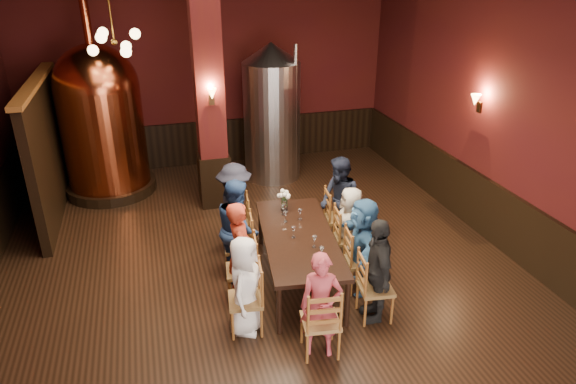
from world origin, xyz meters
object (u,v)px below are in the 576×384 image
object	(u,v)px
dining_table	(299,239)
steel_vessel	(272,113)
person_0	(245,286)
person_1	(241,252)
copper_kettle	(101,119)
person_2	(238,228)
rose_vase	(284,197)

from	to	relation	value
dining_table	steel_vessel	bearing A→B (deg)	88.28
person_0	person_1	world-z (taller)	person_1
copper_kettle	steel_vessel	xyz separation A→B (m)	(3.38, -0.15, -0.09)
dining_table	person_2	world-z (taller)	person_2
person_1	dining_table	bearing A→B (deg)	-66.79
person_0	steel_vessel	size ratio (longest dim) A/B	0.47
dining_table	steel_vessel	world-z (taller)	steel_vessel
person_1	rose_vase	distance (m)	1.40
person_2	steel_vessel	size ratio (longest dim) A/B	0.53
dining_table	copper_kettle	bearing A→B (deg)	130.94
person_0	steel_vessel	world-z (taller)	steel_vessel
person_1	copper_kettle	distance (m)	4.79
person_0	person_2	size ratio (longest dim) A/B	0.87
person_2	rose_vase	size ratio (longest dim) A/B	4.33
rose_vase	steel_vessel	bearing A→B (deg)	79.06
person_2	steel_vessel	world-z (taller)	steel_vessel
steel_vessel	rose_vase	distance (m)	3.23
person_2	copper_kettle	bearing A→B (deg)	28.12
dining_table	person_1	bearing A→B (deg)	-158.78
dining_table	person_0	distance (m)	1.31
steel_vessel	rose_vase	xyz separation A→B (m)	(-0.61, -3.15, -0.45)
person_2	steel_vessel	distance (m)	3.87
copper_kettle	steel_vessel	size ratio (longest dim) A/B	1.46
dining_table	steel_vessel	size ratio (longest dim) A/B	0.88
person_0	rose_vase	distance (m)	2.00
person_0	rose_vase	size ratio (longest dim) A/B	3.77
dining_table	person_2	distance (m)	0.91
dining_table	person_0	bearing A→B (deg)	-130.36
person_2	person_0	bearing A→B (deg)	173.03
rose_vase	person_0	bearing A→B (deg)	-120.00
copper_kettle	person_2	bearing A→B (deg)	-62.17
dining_table	person_1	xyz separation A→B (m)	(-0.88, -0.22, 0.05)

